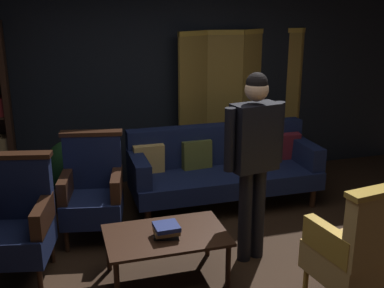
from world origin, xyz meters
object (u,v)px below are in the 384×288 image
at_px(standing_figure, 254,151).
at_px(book_tan_leather, 166,231).
at_px(coffee_table, 166,239).
at_px(armchair_wing_right, 93,190).
at_px(velvet_couch, 222,165).
at_px(armchair_wing_left, 16,222).
at_px(folding_screen, 253,100).
at_px(potted_plant, 70,170).
at_px(book_navy_cloth, 166,227).
at_px(book_black_cloth, 167,235).
at_px(armchair_gilt_accent, 359,248).

distance_m(standing_figure, book_tan_leather, 1.00).
xyz_separation_m(coffee_table, armchair_wing_right, (-0.51, 0.95, 0.12)).
height_order(velvet_couch, armchair_wing_left, armchair_wing_left).
height_order(folding_screen, velvet_couch, folding_screen).
bearing_deg(potted_plant, book_navy_cloth, -67.66).
xyz_separation_m(potted_plant, book_tan_leather, (0.69, -1.69, 0.01)).
distance_m(folding_screen, book_black_cloth, 2.95).
bearing_deg(armchair_wing_left, folding_screen, 32.32).
bearing_deg(velvet_couch, folding_screen, 50.64).
distance_m(book_tan_leather, book_navy_cloth, 0.04).
bearing_deg(book_navy_cloth, armchair_wing_right, 116.99).
bearing_deg(book_tan_leather, armchair_wing_right, 116.99).
xyz_separation_m(folding_screen, coffee_table, (-1.73, -2.28, -0.61)).
bearing_deg(coffee_table, standing_figure, 8.67).
bearing_deg(armchair_wing_left, coffee_table, -20.09).
bearing_deg(standing_figure, armchair_wing_right, 148.16).
xyz_separation_m(coffee_table, standing_figure, (0.81, 0.12, 0.65)).
xyz_separation_m(armchair_gilt_accent, armchair_wing_right, (-1.82, 1.70, 0.00)).
bearing_deg(standing_figure, velvet_couch, 82.42).
bearing_deg(armchair_gilt_accent, standing_figure, 119.48).
xyz_separation_m(armchair_gilt_accent, book_black_cloth, (-1.31, 0.71, -0.06)).
height_order(armchair_wing_right, book_navy_cloth, armchair_wing_right).
relative_size(standing_figure, book_navy_cloth, 8.65).
distance_m(coffee_table, armchair_wing_left, 1.27).
distance_m(coffee_table, book_tan_leather, 0.11).
bearing_deg(standing_figure, book_tan_leather, -168.40).
relative_size(armchair_gilt_accent, potted_plant, 1.30).
bearing_deg(folding_screen, standing_figure, -113.06).
distance_m(armchair_wing_left, book_tan_leather, 1.27).
bearing_deg(folding_screen, armchair_wing_right, -149.29).
bearing_deg(armchair_wing_left, potted_plant, 68.24).
relative_size(armchair_gilt_accent, standing_figure, 0.61).
bearing_deg(potted_plant, armchair_wing_right, -74.80).
xyz_separation_m(book_black_cloth, book_navy_cloth, (0.00, -0.00, 0.07)).
bearing_deg(armchair_gilt_accent, book_black_cloth, 151.72).
bearing_deg(coffee_table, velvet_couch, 54.27).
height_order(armchair_wing_left, book_black_cloth, armchair_wing_left).
distance_m(folding_screen, velvet_couch, 1.30).
height_order(folding_screen, potted_plant, folding_screen).
relative_size(armchair_wing_left, potted_plant, 1.30).
height_order(coffee_table, armchair_wing_left, armchair_wing_left).
bearing_deg(book_navy_cloth, book_black_cloth, 90.00).
relative_size(armchair_wing_right, book_tan_leather, 5.16).
relative_size(coffee_table, standing_figure, 0.59).
height_order(book_tan_leather, book_navy_cloth, book_navy_cloth).
bearing_deg(armchair_gilt_accent, potted_plant, 129.96).
distance_m(standing_figure, book_black_cloth, 1.02).
height_order(folding_screen, book_black_cloth, folding_screen).
xyz_separation_m(velvet_couch, book_navy_cloth, (-0.98, -1.40, 0.05)).
bearing_deg(velvet_couch, armchair_wing_right, -164.45).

